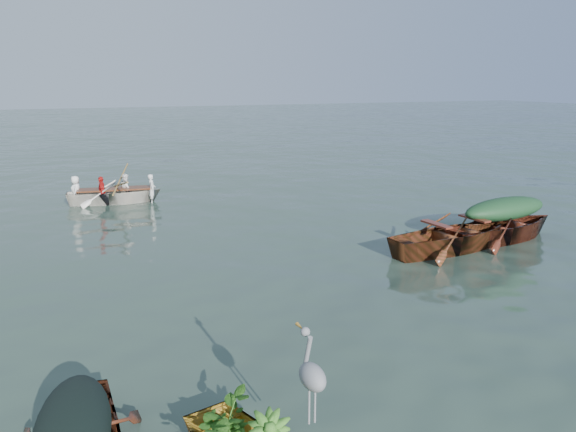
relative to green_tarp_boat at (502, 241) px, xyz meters
The scene contains 11 objects.
ground 4.38m from the green_tarp_boat, 163.49° to the right, with size 140.00×140.00×0.00m, color #304338.
green_tarp_boat is the anchor object (origin of this frame).
open_wooden_boat 1.55m from the green_tarp_boat, behind, with size 1.42×4.55×1.07m, color #622B18.
rowed_boat 11.01m from the green_tarp_boat, 135.10° to the left, with size 1.16×3.85×0.89m, color white.
dark_tarp_cover 10.63m from the green_tarp_boat, 154.17° to the right, with size 0.68×1.84×0.40m, color black.
green_tarp_cover 0.78m from the green_tarp_boat, ahead, with size 0.76×2.45×0.52m, color #173921.
thwart_benches 1.65m from the green_tarp_boat, behind, with size 0.85×2.28×0.04m, color #551F13, non-canonical shape.
heron 9.24m from the green_tarp_boat, 144.37° to the right, with size 0.28×0.40×0.92m, color gray, non-canonical shape.
dinghy_weeds 9.54m from the green_tarp_boat, 148.39° to the right, with size 0.70×0.90×0.60m, color #265F18.
rowers 11.04m from the green_tarp_boat, 135.10° to the left, with size 1.04×2.70×0.76m, color silver.
oars 11.02m from the green_tarp_boat, 135.10° to the left, with size 2.60×0.60×0.06m, color olive, non-canonical shape.
Camera 1 is at (-5.32, -8.30, 3.65)m, focal length 35.00 mm.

